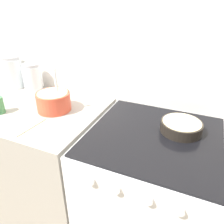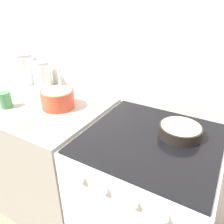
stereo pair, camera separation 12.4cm
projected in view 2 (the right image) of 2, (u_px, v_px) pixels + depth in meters
name	position (u px, v px, depth m)	size (l,w,h in m)	color
wall_back	(123.00, 52.00, 1.40)	(4.88, 0.05, 2.40)	white
countertop_cabinet	(45.00, 154.00, 1.68)	(0.94, 0.68, 0.88)	#9E998E
stove	(145.00, 198.00, 1.31)	(0.69, 0.70, 0.88)	silver
mixing_bowl	(58.00, 98.00, 1.39)	(0.21, 0.21, 0.27)	#D84C33
baking_pan	(180.00, 130.00, 1.11)	(0.21, 0.21, 0.06)	black
storage_jar_left	(25.00, 71.00, 1.77)	(0.16, 0.16, 0.24)	silver
storage_jar_middle	(42.00, 77.00, 1.69)	(0.13, 0.13, 0.20)	silver
tin_can	(6.00, 100.00, 1.39)	(0.07, 0.07, 0.10)	#3F7F4C
recipe_page	(21.00, 117.00, 1.29)	(0.24, 0.23, 0.01)	beige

